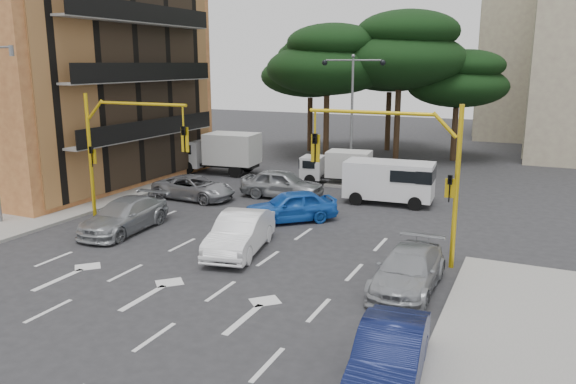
{
  "coord_description": "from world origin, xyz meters",
  "views": [
    {
      "loc": [
        11.28,
        -18.38,
        7.42
      ],
      "look_at": [
        0.81,
        4.45,
        1.6
      ],
      "focal_mm": 35.0,
      "sensor_mm": 36.0,
      "label": 1
    }
  ],
  "objects_px": {
    "car_white_hatch": "(240,233)",
    "car_silver_cross_b": "(282,184)",
    "signal_mast_right": "(408,161)",
    "car_silver_wagon": "(124,216)",
    "box_truck_b": "(336,168)",
    "car_silver_parked": "(408,270)",
    "car_navy_parked": "(389,356)",
    "car_silver_cross_a": "(194,188)",
    "box_truck_a": "(219,153)",
    "signal_mast_left": "(118,140)",
    "street_lamp_center": "(352,95)",
    "van_white": "(389,182)",
    "car_blue_compact": "(291,206)"
  },
  "relations": [
    {
      "from": "car_silver_cross_a",
      "to": "box_truck_b",
      "type": "relative_size",
      "value": 1.08
    },
    {
      "from": "car_silver_cross_a",
      "to": "box_truck_b",
      "type": "bearing_deg",
      "value": -37.62
    },
    {
      "from": "car_white_hatch",
      "to": "car_silver_wagon",
      "type": "xyz_separation_m",
      "value": [
        -6.13,
        0.34,
        -0.07
      ]
    },
    {
      "from": "car_white_hatch",
      "to": "box_truck_a",
      "type": "xyz_separation_m",
      "value": [
        -9.39,
        13.75,
        0.6
      ]
    },
    {
      "from": "car_silver_cross_a",
      "to": "car_silver_parked",
      "type": "distance_m",
      "value": 15.73
    },
    {
      "from": "box_truck_a",
      "to": "car_white_hatch",
      "type": "bearing_deg",
      "value": -151.11
    },
    {
      "from": "car_blue_compact",
      "to": "car_silver_parked",
      "type": "xyz_separation_m",
      "value": [
        6.95,
        -5.91,
        -0.06
      ]
    },
    {
      "from": "car_silver_wagon",
      "to": "car_silver_cross_a",
      "type": "height_order",
      "value": "car_silver_wagon"
    },
    {
      "from": "car_silver_cross_a",
      "to": "car_silver_parked",
      "type": "height_order",
      "value": "car_silver_parked"
    },
    {
      "from": "box_truck_b",
      "to": "car_silver_wagon",
      "type": "bearing_deg",
      "value": 151.89
    },
    {
      "from": "car_silver_wagon",
      "to": "car_navy_parked",
      "type": "height_order",
      "value": "car_silver_wagon"
    },
    {
      "from": "signal_mast_left",
      "to": "car_blue_compact",
      "type": "distance_m",
      "value": 8.68
    },
    {
      "from": "street_lamp_center",
      "to": "car_silver_parked",
      "type": "xyz_separation_m",
      "value": [
        7.6,
        -16.76,
        -4.74
      ]
    },
    {
      "from": "car_silver_wagon",
      "to": "car_navy_parked",
      "type": "bearing_deg",
      "value": -30.73
    },
    {
      "from": "car_blue_compact",
      "to": "box_truck_a",
      "type": "bearing_deg",
      "value": -175.7
    },
    {
      "from": "car_silver_wagon",
      "to": "box_truck_a",
      "type": "bearing_deg",
      "value": 100.0
    },
    {
      "from": "car_silver_wagon",
      "to": "car_silver_cross_a",
      "type": "distance_m",
      "value": 6.44
    },
    {
      "from": "car_navy_parked",
      "to": "signal_mast_left",
      "type": "bearing_deg",
      "value": 145.24
    },
    {
      "from": "car_blue_compact",
      "to": "car_silver_cross_b",
      "type": "xyz_separation_m",
      "value": [
        -2.42,
        4.2,
        0.05
      ]
    },
    {
      "from": "car_silver_cross_b",
      "to": "van_white",
      "type": "bearing_deg",
      "value": -82.81
    },
    {
      "from": "car_silver_cross_b",
      "to": "car_silver_parked",
      "type": "distance_m",
      "value": 13.79
    },
    {
      "from": "van_white",
      "to": "box_truck_a",
      "type": "bearing_deg",
      "value": -109.4
    },
    {
      "from": "signal_mast_left",
      "to": "car_silver_wagon",
      "type": "bearing_deg",
      "value": -46.92
    },
    {
      "from": "car_silver_cross_b",
      "to": "van_white",
      "type": "height_order",
      "value": "van_white"
    },
    {
      "from": "car_white_hatch",
      "to": "box_truck_b",
      "type": "distance_m",
      "value": 13.67
    },
    {
      "from": "signal_mast_right",
      "to": "street_lamp_center",
      "type": "distance_m",
      "value": 15.65
    },
    {
      "from": "car_white_hatch",
      "to": "box_truck_b",
      "type": "height_order",
      "value": "box_truck_b"
    },
    {
      "from": "signal_mast_right",
      "to": "car_silver_cross_b",
      "type": "distance_m",
      "value": 11.72
    },
    {
      "from": "signal_mast_left",
      "to": "car_silver_cross_b",
      "type": "xyz_separation_m",
      "value": [
        5.03,
        7.35,
        -3.09
      ]
    },
    {
      "from": "street_lamp_center",
      "to": "car_silver_parked",
      "type": "distance_m",
      "value": 19.0
    },
    {
      "from": "signal_mast_right",
      "to": "box_truck_b",
      "type": "bearing_deg",
      "value": 120.53
    },
    {
      "from": "car_silver_wagon",
      "to": "box_truck_b",
      "type": "distance_m",
      "value": 14.32
    },
    {
      "from": "car_white_hatch",
      "to": "signal_mast_right",
      "type": "bearing_deg",
      "value": 4.32
    },
    {
      "from": "car_blue_compact",
      "to": "car_silver_cross_b",
      "type": "distance_m",
      "value": 4.85
    },
    {
      "from": "car_silver_cross_a",
      "to": "van_white",
      "type": "distance_m",
      "value": 10.67
    },
    {
      "from": "car_silver_wagon",
      "to": "van_white",
      "type": "distance_m",
      "value": 13.74
    },
    {
      "from": "signal_mast_left",
      "to": "car_silver_parked",
      "type": "bearing_deg",
      "value": -10.81
    },
    {
      "from": "box_truck_a",
      "to": "car_silver_parked",
      "type": "bearing_deg",
      "value": -137.51
    },
    {
      "from": "signal_mast_right",
      "to": "box_truck_b",
      "type": "relative_size",
      "value": 1.39
    },
    {
      "from": "car_silver_parked",
      "to": "van_white",
      "type": "height_order",
      "value": "van_white"
    },
    {
      "from": "car_silver_parked",
      "to": "box_truck_b",
      "type": "distance_m",
      "value": 16.62
    },
    {
      "from": "signal_mast_left",
      "to": "box_truck_b",
      "type": "bearing_deg",
      "value": 61.05
    },
    {
      "from": "signal_mast_right",
      "to": "car_silver_wagon",
      "type": "distance_m",
      "value": 12.78
    },
    {
      "from": "car_white_hatch",
      "to": "car_silver_cross_b",
      "type": "distance_m",
      "value": 9.41
    },
    {
      "from": "car_silver_cross_a",
      "to": "van_white",
      "type": "xyz_separation_m",
      "value": [
        10.05,
        3.55,
        0.51
      ]
    },
    {
      "from": "car_navy_parked",
      "to": "box_truck_a",
      "type": "xyz_separation_m",
      "value": [
        -17.23,
        20.54,
        0.68
      ]
    },
    {
      "from": "car_white_hatch",
      "to": "car_navy_parked",
      "type": "height_order",
      "value": "car_white_hatch"
    },
    {
      "from": "van_white",
      "to": "box_truck_b",
      "type": "height_order",
      "value": "van_white"
    },
    {
      "from": "car_silver_parked",
      "to": "car_navy_parked",
      "type": "bearing_deg",
      "value": -81.43
    },
    {
      "from": "car_silver_cross_b",
      "to": "car_blue_compact",
      "type": "bearing_deg",
      "value": -154.64
    }
  ]
}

